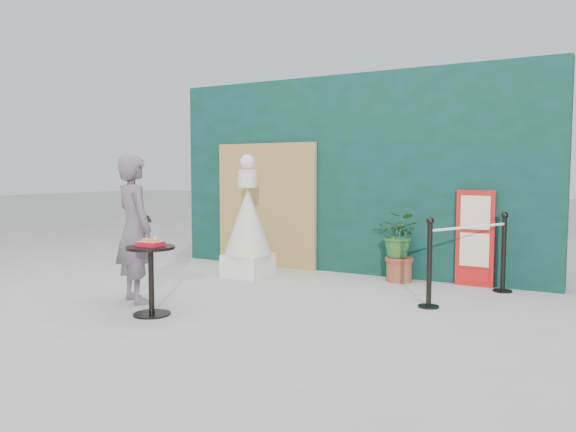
# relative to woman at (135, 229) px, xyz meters

# --- Properties ---
(ground) EXTENTS (60.00, 60.00, 0.00)m
(ground) POSITION_rel_woman_xyz_m (1.42, -0.03, -0.88)
(ground) COLOR #ADAAA5
(ground) RESTS_ON ground
(back_wall) EXTENTS (6.00, 0.30, 3.00)m
(back_wall) POSITION_rel_woman_xyz_m (1.42, 3.12, 0.62)
(back_wall) COLOR #0A2D25
(back_wall) RESTS_ON ground
(bamboo_fence) EXTENTS (1.80, 0.08, 2.00)m
(bamboo_fence) POSITION_rel_woman_xyz_m (0.02, 2.91, 0.12)
(bamboo_fence) COLOR tan
(bamboo_fence) RESTS_ON ground
(woman) EXTENTS (0.75, 0.64, 1.75)m
(woman) POSITION_rel_woman_xyz_m (0.00, 0.00, 0.00)
(woman) COLOR #685965
(woman) RESTS_ON ground
(menu_board) EXTENTS (0.50, 0.07, 1.30)m
(menu_board) POSITION_rel_woman_xyz_m (3.32, 2.93, -0.23)
(menu_board) COLOR red
(menu_board) RESTS_ON ground
(statue) EXTENTS (0.70, 0.70, 1.80)m
(statue) POSITION_rel_woman_xyz_m (0.25, 2.02, -0.14)
(statue) COLOR white
(statue) RESTS_ON ground
(cafe_table) EXTENTS (0.52, 0.52, 0.75)m
(cafe_table) POSITION_rel_woman_xyz_m (0.60, -0.37, -0.38)
(cafe_table) COLOR black
(cafe_table) RESTS_ON ground
(food_basket) EXTENTS (0.26, 0.19, 0.11)m
(food_basket) POSITION_rel_woman_xyz_m (0.60, -0.37, -0.09)
(food_basket) COLOR red
(food_basket) RESTS_ON cafe_table
(planter) EXTENTS (0.58, 0.50, 0.99)m
(planter) POSITION_rel_woman_xyz_m (2.33, 2.73, -0.30)
(planter) COLOR brown
(planter) RESTS_ON ground
(stanchion_barrier) EXTENTS (0.84, 1.54, 1.03)m
(stanchion_barrier) POSITION_rel_woman_xyz_m (3.41, 2.10, -0.38)
(stanchion_barrier) COLOR black
(stanchion_barrier) RESTS_ON ground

